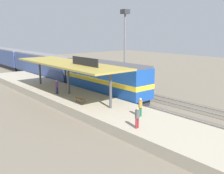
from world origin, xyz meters
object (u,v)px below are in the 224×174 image
Objects in this scene: locomotive at (104,78)px; person_walking at (140,106)px; passenger_carriage_front at (43,66)px; light_mast at (125,31)px; platform_bench at (79,99)px; passenger_carriage_rear at (5,57)px; person_waiting at (137,117)px; person_boarding at (57,86)px; freight_car at (110,74)px.

person_walking is at bearing -111.96° from locomotive.
light_mast reaches higher than passenger_carriage_front.
passenger_carriage_rear is (6.00, 42.16, 0.97)m from platform_bench.
person_waiting is at bearing -130.12° from light_mast.
platform_bench is 0.99× the size of person_boarding.
person_walking is (-4.26, -28.55, -0.46)m from passenger_carriage_front.
passenger_carriage_front is 11.70× the size of person_boarding.
person_waiting is at bearing -117.75° from locomotive.
person_boarding is (-5.74, -15.94, -0.46)m from passenger_carriage_front.
passenger_carriage_rear is at bearing 97.63° from freight_car.
freight_car is (4.60, -13.54, -0.34)m from passenger_carriage_front.
passenger_carriage_rear is at bearing 90.00° from passenger_carriage_front.
passenger_carriage_rear reaches higher than person_boarding.
person_walking is (-12.06, -15.15, -6.54)m from light_mast.
platform_bench is at bearing -98.10° from passenger_carriage_rear.
freight_car reaches higher than person_waiting.
platform_bench is 17.42m from light_mast.
person_walking reaches higher than platform_bench.
freight_car is at bearing -82.37° from passenger_carriage_rear.
locomotive reaches higher than person_boarding.
locomotive is (6.00, 3.36, 1.07)m from platform_bench.
freight_car reaches higher than platform_bench.
locomotive is 11.39m from person_walking.
passenger_carriage_front is 14.30m from freight_car.
person_boarding is at bearing -169.40° from light_mast.
passenger_carriage_rear is (0.00, 38.80, -0.10)m from locomotive.
locomotive is 10.85m from light_mast.
locomotive is 18.00m from passenger_carriage_front.
person_waiting is at bearing -93.10° from person_boarding.
passenger_carriage_front is 1.00× the size of passenger_carriage_rear.
passenger_carriage_rear is 34.65m from freight_car.
passenger_carriage_rear reaches higher than person_waiting.
light_mast is at bearing 49.88° from person_waiting.
light_mast reaches higher than person_boarding.
platform_bench is at bearing -150.77° from locomotive.
platform_bench is at bearing 103.63° from person_walking.
light_mast is at bearing -59.80° from passenger_carriage_front.
passenger_carriage_rear reaches higher than freight_car.
light_mast is 6.84× the size of person_boarding.
person_boarding is at bearing -166.95° from freight_car.
passenger_carriage_rear reaches higher than person_walking.
person_waiting is at bearing -123.41° from freight_car.
light_mast is (3.20, 0.14, 6.43)m from freight_car.
passenger_carriage_front reaches higher than person_waiting.
person_boarding is at bearing -109.81° from passenger_carriage_front.
freight_car is 1.03× the size of light_mast.
passenger_carriage_front is 28.87m from person_walking.
passenger_carriage_rear is at bearing 81.90° from platform_bench.
person_waiting is (-14.33, -17.00, -6.54)m from light_mast.
passenger_carriage_rear is 51.62m from person_waiting.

